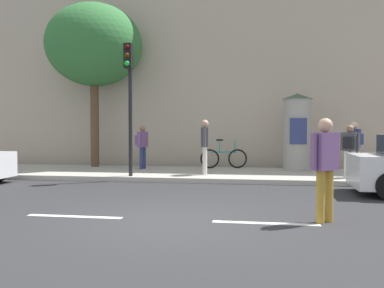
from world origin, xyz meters
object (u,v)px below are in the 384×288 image
(poster_column, at_px, (297,131))
(pedestrian_in_red_top, at_px, (205,142))
(pedestrian_in_dark_shirt, at_px, (325,161))
(pedestrian_with_backpack, at_px, (142,143))
(traffic_light, at_px, (129,87))
(pedestrian_near_pole, at_px, (350,147))
(street_tree, at_px, (94,46))
(pedestrian_in_light_jacket, at_px, (355,143))
(bicycle_leaning, at_px, (224,158))

(poster_column, relative_size, pedestrian_in_red_top, 1.55)
(pedestrian_in_dark_shirt, height_order, pedestrian_with_backpack, pedestrian_in_dark_shirt)
(traffic_light, height_order, pedestrian_near_pole, traffic_light)
(street_tree, xyz_separation_m, pedestrian_near_pole, (9.09, -2.48, -3.81))
(poster_column, distance_m, pedestrian_in_red_top, 3.63)
(pedestrian_with_backpack, distance_m, pedestrian_in_red_top, 2.99)
(pedestrian_in_red_top, bearing_deg, pedestrian_in_light_jacket, 12.58)
(pedestrian_with_backpack, xyz_separation_m, bicycle_leaning, (2.96, 0.70, -0.57))
(pedestrian_with_backpack, xyz_separation_m, pedestrian_in_light_jacket, (7.37, -0.49, 0.05))
(traffic_light, relative_size, poster_column, 1.49)
(traffic_light, distance_m, poster_column, 6.16)
(pedestrian_in_dark_shirt, xyz_separation_m, pedestrian_near_pole, (1.58, 5.74, 0.03))
(poster_column, height_order, pedestrian_in_light_jacket, poster_column)
(pedestrian_in_light_jacket, bearing_deg, pedestrian_with_backpack, 176.23)
(street_tree, height_order, bicycle_leaning, street_tree)
(pedestrian_in_dark_shirt, xyz_separation_m, bicycle_leaning, (-2.42, 8.20, -0.52))
(pedestrian_in_dark_shirt, bearing_deg, pedestrian_in_light_jacket, 74.14)
(pedestrian_in_dark_shirt, height_order, pedestrian_in_light_jacket, pedestrian_in_light_jacket)
(traffic_light, height_order, pedestrian_with_backpack, traffic_light)
(pedestrian_in_dark_shirt, relative_size, pedestrian_with_backpack, 1.11)
(poster_column, relative_size, bicycle_leaning, 1.57)
(pedestrian_in_red_top, height_order, pedestrian_in_light_jacket, pedestrian_in_red_top)
(pedestrian_in_dark_shirt, relative_size, bicycle_leaning, 1.02)
(street_tree, relative_size, pedestrian_near_pole, 4.03)
(pedestrian_in_red_top, bearing_deg, traffic_light, -157.37)
(traffic_light, xyz_separation_m, pedestrian_in_red_top, (2.23, 0.93, -1.70))
(traffic_light, distance_m, pedestrian_in_light_jacket, 7.54)
(pedestrian_near_pole, distance_m, bicycle_leaning, 4.72)
(bicycle_leaning, bearing_deg, traffic_light, -129.62)
(pedestrian_in_dark_shirt, bearing_deg, traffic_light, 135.28)
(traffic_light, xyz_separation_m, pedestrian_in_light_jacket, (7.05, 2.00, -1.74))
(street_tree, height_order, pedestrian_in_dark_shirt, street_tree)
(pedestrian_in_dark_shirt, relative_size, pedestrian_in_red_top, 1.01)
(street_tree, xyz_separation_m, pedestrian_in_dark_shirt, (7.51, -8.23, -3.84))
(street_tree, distance_m, bicycle_leaning, 6.70)
(pedestrian_near_pole, bearing_deg, pedestrian_in_red_top, 177.45)
(traffic_light, bearing_deg, pedestrian_in_light_jacket, 15.87)
(poster_column, xyz_separation_m, pedestrian_with_backpack, (-5.60, -0.38, -0.43))
(traffic_light, bearing_deg, bicycle_leaning, 50.38)
(pedestrian_in_red_top, distance_m, bicycle_leaning, 2.39)
(pedestrian_with_backpack, relative_size, bicycle_leaning, 0.92)
(street_tree, distance_m, pedestrian_near_pole, 10.16)
(pedestrian_in_dark_shirt, bearing_deg, poster_column, 88.38)
(pedestrian_in_dark_shirt, bearing_deg, bicycle_leaning, 106.42)
(pedestrian_near_pole, bearing_deg, pedestrian_in_dark_shirt, -105.37)
(pedestrian_with_backpack, distance_m, pedestrian_near_pole, 7.17)
(traffic_light, bearing_deg, pedestrian_near_pole, 6.29)
(traffic_light, distance_m, pedestrian_in_dark_shirt, 7.35)
(pedestrian_in_dark_shirt, height_order, pedestrian_in_red_top, pedestrian_in_red_top)
(poster_column, xyz_separation_m, bicycle_leaning, (-2.64, 0.32, -1.00))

